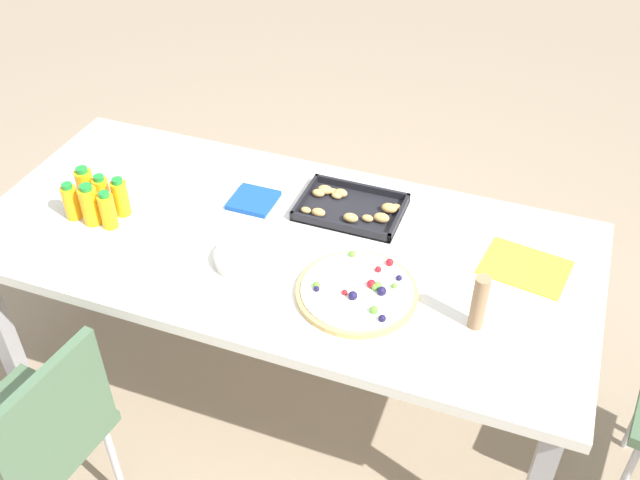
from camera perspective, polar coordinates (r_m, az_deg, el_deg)
ground_plane at (r=2.91m, az=-2.56°, el=-11.18°), size 12.00×12.00×0.00m
party_table at (r=2.43m, az=-3.01°, el=-1.08°), size 2.04×0.93×0.73m
chair_near_left at (r=2.29m, az=-21.44°, el=-14.21°), size 0.45×0.45×0.83m
juice_bottle_0 at (r=2.58m, az=-18.94°, el=2.85°), size 0.05×0.05×0.14m
juice_bottle_1 at (r=2.53m, az=-17.59°, el=2.62°), size 0.06×0.06×0.15m
juice_bottle_2 at (r=2.50m, az=-16.31°, el=2.23°), size 0.05×0.05×0.14m
juice_bottle_3 at (r=2.62m, az=-17.89°, el=3.97°), size 0.06×0.06×0.15m
juice_bottle_4 at (r=2.59m, az=-16.71°, el=3.51°), size 0.05×0.05×0.14m
juice_bottle_5 at (r=2.54m, az=-15.38°, el=3.24°), size 0.05×0.05×0.14m
fruit_pizza at (r=2.18m, az=2.96°, el=-4.07°), size 0.37×0.37×0.05m
snack_tray at (r=2.50m, az=2.42°, el=2.54°), size 0.35×0.25×0.04m
plate_stack at (r=2.30m, az=-5.78°, el=-1.36°), size 0.20×0.20×0.03m
napkin_stack at (r=2.55m, az=-5.24°, el=3.13°), size 0.15×0.15×0.02m
cardboard_tube at (r=2.08m, az=12.38°, el=-4.82°), size 0.04×0.04×0.18m
paper_folder at (r=2.36m, az=15.80°, el=-2.09°), size 0.29×0.24×0.01m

